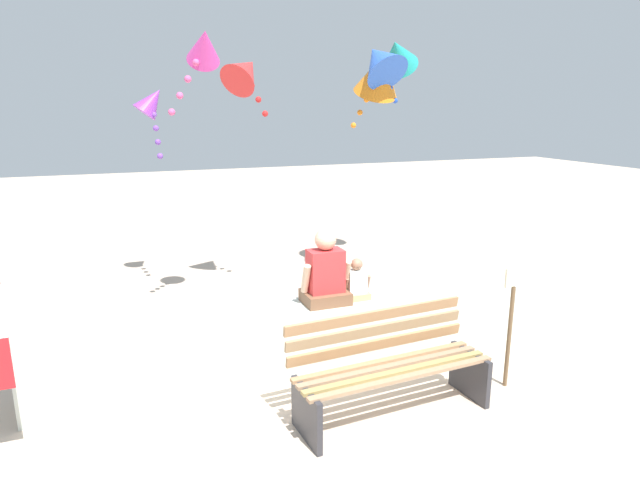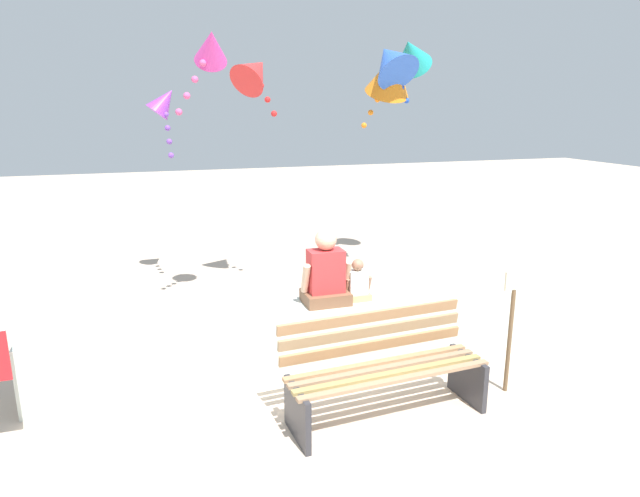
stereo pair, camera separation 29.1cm
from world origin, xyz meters
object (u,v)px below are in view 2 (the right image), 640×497
park_bench (383,369)px  kite_red (255,72)px  kite_orange (391,74)px  kite_magenta (210,48)px  kite_purple (164,103)px  person_adult (326,275)px  sign_post (511,320)px  kite_blue (391,61)px  person_child (357,284)px  kite_teal (411,54)px

park_bench → kite_red: size_ratio=1.98×
kite_orange → kite_magenta: bearing=-161.5°
kite_purple → kite_red: kite_red is taller
kite_red → person_adult: bearing=-85.3°
kite_purple → kite_magenta: kite_magenta is taller
person_adult → sign_post: (1.44, -1.14, -0.25)m
kite_blue → kite_orange: 0.21m
kite_blue → kite_red: size_ratio=1.07×
person_adult → sign_post: 1.85m
person_child → kite_teal: (2.00, 2.94, 2.60)m
kite_magenta → park_bench: bearing=-68.9°
park_bench → kite_magenta: bearing=111.1°
kite_purple → kite_teal: bearing=-2.9°
park_bench → sign_post: 1.32m
kite_magenta → kite_red: 1.13m
kite_blue → kite_magenta: 2.72m
person_child → person_adult: bearing=-179.9°
person_child → kite_purple: (-1.70, 3.13, 1.87)m
kite_teal → sign_post: (-0.91, -4.08, -2.71)m
person_child → kite_purple: bearing=118.5°
person_adult → kite_orange: (1.78, 2.41, 2.13)m
kite_magenta → sign_post: size_ratio=0.86×
kite_blue → kite_purple: 3.24m
person_adult → park_bench: bearing=-82.5°
kite_blue → kite_teal: size_ratio=1.03×
kite_purple → sign_post: size_ratio=0.85×
person_adult → kite_purple: 3.83m
park_bench → sign_post: (1.29, 0.01, 0.29)m
person_adult → kite_teal: size_ratio=0.83×
park_bench → person_adult: (-0.15, 1.15, 0.54)m
park_bench → kite_orange: (1.63, 3.56, 2.67)m
kite_red → person_child: bearing=-77.1°
kite_magenta → kite_teal: (3.23, 1.42, 0.14)m
park_bench → person_child: person_child is taller
person_adult → kite_red: bearing=94.7°
person_child → kite_blue: bearing=59.1°
person_adult → kite_teal: bearing=51.4°
kite_blue → kite_red: 1.94m
park_bench → person_adult: 1.27m
person_adult → kite_red: kite_red is taller
person_child → sign_post: (1.09, -1.14, -0.11)m
kite_blue → kite_teal: bearing=45.8°
park_bench → kite_purple: (-1.50, 4.28, 2.27)m
kite_red → kite_orange: bearing=0.2°
park_bench → kite_orange: size_ratio=1.55×
kite_red → kite_purple: bearing=147.8°
kite_teal → kite_orange: bearing=-137.1°
kite_orange → person_child: bearing=-120.6°
kite_blue → kite_purple: bearing=164.9°
kite_teal → kite_red: bearing=-168.1°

